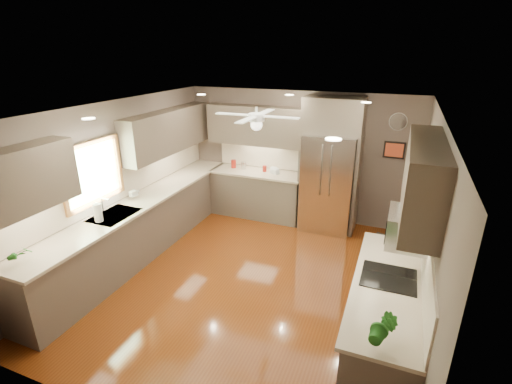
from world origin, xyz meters
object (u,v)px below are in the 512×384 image
Objects in this scene: canister_a at (234,164)px; stool at (384,255)px; refrigerator at (330,168)px; microwave at (408,228)px; canister_d at (265,169)px; potted_plant_right at (384,330)px; bowl at (274,172)px; potted_plant_left at (21,254)px; soap_bottle at (135,193)px; paper_towel at (98,213)px; canister_b at (244,166)px.

stool is at bearing -21.24° from canister_a.
refrigerator is 3.03m from microwave.
stool is at bearing -26.29° from canister_d.
microwave is at bearing -63.91° from refrigerator.
bowl is (-2.28, 3.92, -0.14)m from potted_plant_right.
canister_d is 0.22× the size of microwave.
potted_plant_left is at bearing -177.05° from potted_plant_right.
soap_bottle is at bearing -124.95° from canister_d.
canister_a reaches higher than bowl.
potted_plant_right is at bearing -51.42° from canister_a.
canister_d is 0.43× the size of paper_towel.
potted_plant_right is 1.47× the size of bowl.
refrigerator is (-1.21, 3.90, 0.08)m from potted_plant_right.
microwave is (3.31, -2.81, 0.46)m from canister_a.
canister_d is at bearing 72.05° from potted_plant_left.
potted_plant_left is 0.11× the size of refrigerator.
stool is 1.99× the size of paper_towel.
refrigerator is (1.30, -0.09, 0.19)m from canister_d.
bowl is at bearing 68.97° from potted_plant_left.
potted_plant_right is (2.96, -3.99, 0.10)m from canister_b.
canister_b is 0.58× the size of potted_plant_left.
canister_b reaches higher than bowl.
canister_d is at bearing 122.16° from potted_plant_right.
refrigerator is at bearing -2.84° from canister_a.
paper_towel is (-1.59, -2.94, 0.11)m from bowl.
stool is at bearing 38.33° from potted_plant_left.
paper_towel is (-3.99, -0.21, -0.40)m from microwave.
canister_b is 1.30× the size of canister_d.
canister_a is 4.36m from microwave.
refrigerator reaches higher than microwave.
microwave is (2.40, -2.73, 0.51)m from bowl.
soap_bottle reaches higher than stool.
canister_a is 1.99m from refrigerator.
canister_b is at bearing 179.91° from canister_d.
canister_a is 0.29× the size of microwave.
microwave is 0.99× the size of stool.
soap_bottle is 3.43m from refrigerator.
canister_a is 0.48× the size of potted_plant_right.
soap_bottle reaches higher than bowl.
potted_plant_left reaches higher than stool.
refrigerator reaches higher than paper_towel.
canister_a reaches higher than canister_d.
canister_d is 4.71m from potted_plant_right.
canister_d is 0.35× the size of potted_plant_right.
soap_bottle is 4.18m from microwave.
canister_d is 2.81m from stool.
potted_plant_right is 1.20× the size of paper_towel.
canister_a is 0.61× the size of potted_plant_left.
potted_plant_right is at bearing -95.57° from microwave.
microwave reaches higher than potted_plant_right.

